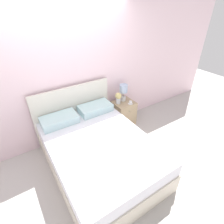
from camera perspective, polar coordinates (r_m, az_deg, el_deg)
ground_plane at (r=3.90m, az=-11.41°, el=-7.18°), size 12.00×12.00×0.00m
wall_back at (r=3.30m, az=-14.37°, el=11.10°), size 8.00×0.06×2.60m
bed at (r=3.02m, az=-4.67°, el=-12.56°), size 1.53×2.07×1.14m
nightstand at (r=3.99m, az=3.82°, el=-0.39°), size 0.45×0.42×0.57m
table_lamp at (r=3.79m, az=3.77°, el=7.07°), size 0.17×0.17×0.38m
flower_vase at (r=3.72m, az=2.11°, el=4.79°), size 0.14×0.14×0.25m
teacup at (r=3.78m, az=6.04°, el=3.08°), size 0.10×0.10×0.06m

